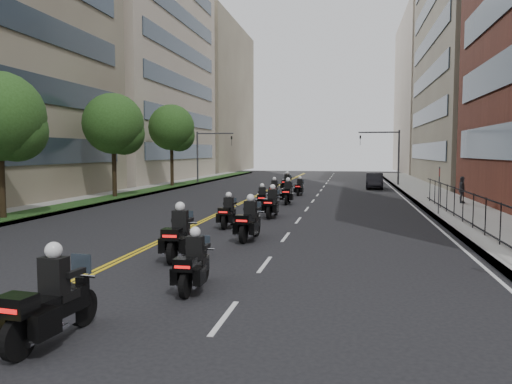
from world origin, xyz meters
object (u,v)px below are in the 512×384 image
Objects in this scene: motorcycle_9 at (300,188)px; motorcycle_1 at (194,266)px; motorcycle_2 at (179,237)px; motorcycle_8 at (274,191)px; motorcycle_3 at (249,222)px; motorcycle_10 at (287,184)px; parked_sedan at (375,181)px; motorcycle_0 at (49,304)px; motorcycle_6 at (262,199)px; pedestrian_c at (462,190)px; motorcycle_7 at (288,194)px; motorcycle_5 at (272,204)px; motorcycle_4 at (228,213)px.

motorcycle_1 is at bearing -84.66° from motorcycle_9.
motorcycle_8 is (-0.04, 20.55, -0.09)m from motorcycle_2.
motorcycle_3 is 1.02× the size of motorcycle_10.
motorcycle_8 is 14.49m from parked_sedan.
motorcycle_0 is 1.16× the size of motorcycle_6.
pedestrian_c is (12.43, -9.17, 0.32)m from motorcycle_10.
motorcycle_10 is at bearing 86.70° from motorcycle_2.
motorcycle_7 is 0.54× the size of parked_sedan.
pedestrian_c is (12.45, -1.89, 0.37)m from motorcycle_8.
motorcycle_8 is at bearing 101.79° from motorcycle_5.
motorcycle_3 is 0.56× the size of parked_sedan.
motorcycle_9 is at bearing 93.39° from motorcycle_5.
motorcycle_8 is 0.92× the size of motorcycle_10.
motorcycle_3 is 6.87m from motorcycle_5.
motorcycle_2 is 24.30m from motorcycle_9.
motorcycle_10 is at bearing 117.38° from motorcycle_9.
motorcycle_5 reaches higher than motorcycle_9.
motorcycle_0 is 0.99× the size of motorcycle_2.
motorcycle_4 is at bearing -100.13° from motorcycle_6.
motorcycle_6 is 0.90× the size of motorcycle_7.
motorcycle_8 is at bearing 98.15° from pedestrian_c.
motorcycle_4 is (-0.09, 6.88, -0.09)m from motorcycle_2.
motorcycle_4 is 27.09m from parked_sedan.
motorcycle_5 reaches higher than motorcycle_6.
motorcycle_0 is 1.04× the size of motorcycle_7.
motorcycle_0 reaches higher than motorcycle_5.
parked_sedan is at bearing 83.75° from motorcycle_3.
motorcycle_0 is at bearing -92.64° from motorcycle_2.
motorcycle_2 is 0.57× the size of parked_sedan.
pedestrian_c reaches higher than motorcycle_9.
motorcycle_8 is at bearing 86.77° from motorcycle_2.
motorcycle_1 is 31.25m from motorcycle_10.
motorcycle_1 is (1.49, 3.78, -0.09)m from motorcycle_0.
motorcycle_0 is 1.05× the size of motorcycle_5.
motorcycle_5 is at bearing 142.57° from pedestrian_c.
motorcycle_0 is 1.44× the size of pedestrian_c.
motorcycle_8 is (-0.29, 6.66, 0.02)m from motorcycle_6.
motorcycle_6 is 13.07m from pedestrian_c.
motorcycle_5 is 0.99× the size of motorcycle_10.
motorcycle_5 is 23.04m from parked_sedan.
motorcycle_7 reaches higher than motorcycle_4.
parked_sedan is (7.54, 40.00, 0.00)m from motorcycle_0.
pedestrian_c is at bearing 14.05° from motorcycle_6.
pedestrian_c reaches higher than motorcycle_5.
motorcycle_0 is at bearing -97.80° from motorcycle_6.
motorcycle_1 is 0.91× the size of motorcycle_5.
motorcycle_3 is at bearing 88.70° from motorcycle_0.
motorcycle_2 is at bearing -90.55° from motorcycle_8.
motorcycle_3 reaches higher than motorcycle_1.
motorcycle_10 is (-1.37, 17.15, 0.01)m from motorcycle_5.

